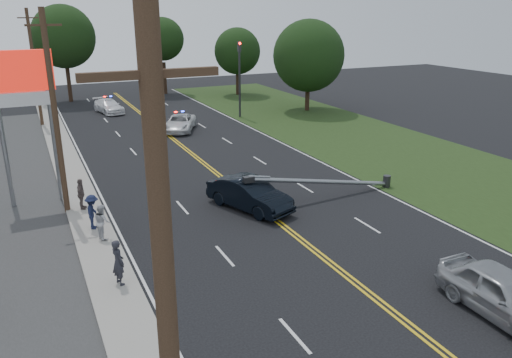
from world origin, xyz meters
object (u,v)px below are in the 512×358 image
emergency_a (180,123)px  bystander_a (118,262)px  emergency_b (109,106)px  bystander_c (93,212)px  utility_pole_far (35,68)px  waiting_sedan (504,294)px  utility_pole_mid (55,114)px  crashed_sedan (249,194)px  pylon_sign (22,91)px  fallen_streetlight (331,181)px  bystander_d (81,194)px  bystander_b (102,221)px  traffic_signal (240,73)px

emergency_a → bystander_a: (-9.54, -23.54, 0.34)m
emergency_b → bystander_c: size_ratio=2.79×
utility_pole_far → waiting_sedan: size_ratio=2.07×
utility_pole_mid → crashed_sedan: (8.64, -3.64, -4.28)m
waiting_sedan → bystander_a: bystander_a is taller
pylon_sign → utility_pole_far: bearing=86.3°
fallen_streetlight → bystander_c: bearing=175.4°
emergency_a → bystander_d: 18.13m
crashed_sedan → emergency_a: bearing=62.5°
fallen_streetlight → utility_pole_mid: 14.58m
emergency_b → bystander_b: size_ratio=2.88×
utility_pole_far → emergency_b: 8.54m
fallen_streetlight → bystander_d: fallen_streetlight is taller
bystander_c → bystander_d: bearing=20.2°
traffic_signal → fallen_streetlight: bearing=-100.6°
waiting_sedan → bystander_a: 13.58m
waiting_sedan → bystander_c: bearing=132.1°
emergency_b → bystander_d: size_ratio=2.86×
bystander_a → emergency_a: bearing=-39.1°
pylon_sign → bystander_c: (2.20, -5.00, -5.05)m
utility_pole_far → bystander_c: 25.36m
emergency_b → bystander_d: bearing=-113.6°
crashed_sedan → emergency_b: size_ratio=1.06×
traffic_signal → bystander_b: (-16.36, -22.25, -3.28)m
fallen_streetlight → bystander_a: (-12.34, -4.57, 0.09)m
bystander_a → traffic_signal: bearing=-48.8°
utility_pole_far → bystander_b: size_ratio=6.22×
fallen_streetlight → waiting_sedan: 12.05m
pylon_sign → bystander_a: bearing=-77.5°
crashed_sedan → bystander_b: bystander_b is taller
emergency_a → bystander_c: size_ratio=2.92×
bystander_a → bystander_d: size_ratio=1.10×
waiting_sedan → bystander_d: bearing=127.2°
fallen_streetlight → bystander_b: size_ratio=5.82×
utility_pole_far → bystander_a: utility_pole_far is taller
traffic_signal → waiting_sedan: bearing=-98.5°
bystander_b → fallen_streetlight: bearing=-100.9°
emergency_b → bystander_b: bystander_b is taller
bystander_a → crashed_sedan: bearing=-74.0°
fallen_streetlight → emergency_b: size_ratio=2.02×
utility_pole_mid → utility_pole_far: size_ratio=1.00×
utility_pole_mid → emergency_b: utility_pole_mid is taller
emergency_b → bystander_a: bearing=-110.1°
bystander_c → emergency_a: bearing=-12.0°
pylon_sign → crashed_sedan: (9.94, -5.64, -5.19)m
traffic_signal → fallen_streetlight: 22.62m
bystander_b → bystander_d: (-0.42, 4.01, 0.01)m
traffic_signal → emergency_b: 13.84m
utility_pole_far → bystander_d: bearing=-88.2°
bystander_c → traffic_signal: bearing=-22.0°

